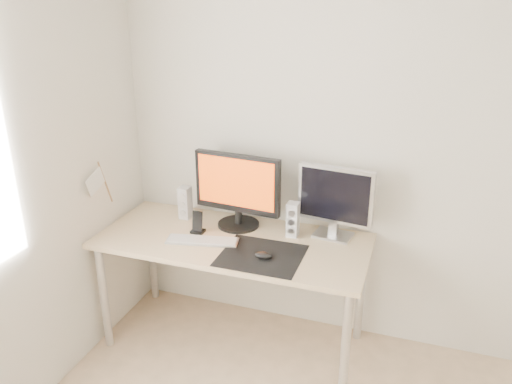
# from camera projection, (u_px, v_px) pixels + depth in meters

# --- Properties ---
(wall_back) EXTENTS (3.50, 0.00, 3.50)m
(wall_back) POSITION_uv_depth(u_px,v_px,m) (409.00, 152.00, 2.81)
(wall_back) COLOR white
(wall_back) RESTS_ON ground
(mousepad) EXTENTS (0.45, 0.40, 0.00)m
(mousepad) POSITION_uv_depth(u_px,v_px,m) (261.00, 255.00, 2.75)
(mousepad) COLOR black
(mousepad) RESTS_ON desk
(mouse) EXTENTS (0.10, 0.06, 0.04)m
(mouse) POSITION_uv_depth(u_px,v_px,m) (263.00, 255.00, 2.71)
(mouse) COLOR black
(mouse) RESTS_ON mousepad
(desk) EXTENTS (1.60, 0.70, 0.73)m
(desk) POSITION_uv_depth(u_px,v_px,m) (233.00, 251.00, 2.98)
(desk) COLOR #D1B587
(desk) RESTS_ON ground
(main_monitor) EXTENTS (0.55, 0.28, 0.47)m
(main_monitor) POSITION_uv_depth(u_px,v_px,m) (237.00, 188.00, 3.02)
(main_monitor) COLOR black
(main_monitor) RESTS_ON desk
(second_monitor) EXTENTS (0.45, 0.19, 0.43)m
(second_monitor) POSITION_uv_depth(u_px,v_px,m) (335.00, 199.00, 2.89)
(second_monitor) COLOR silver
(second_monitor) RESTS_ON desk
(speaker_left) EXTENTS (0.07, 0.08, 0.21)m
(speaker_left) POSITION_uv_depth(u_px,v_px,m) (185.00, 203.00, 3.19)
(speaker_left) COLOR silver
(speaker_left) RESTS_ON desk
(speaker_right) EXTENTS (0.07, 0.08, 0.21)m
(speaker_right) POSITION_uv_depth(u_px,v_px,m) (293.00, 220.00, 2.95)
(speaker_right) COLOR silver
(speaker_right) RESTS_ON desk
(keyboard) EXTENTS (0.44, 0.20, 0.02)m
(keyboard) POSITION_uv_depth(u_px,v_px,m) (202.00, 241.00, 2.91)
(keyboard) COLOR #ADADAF
(keyboard) RESTS_ON desk
(phone_dock) EXTENTS (0.08, 0.07, 0.14)m
(phone_dock) POSITION_uv_depth(u_px,v_px,m) (198.00, 226.00, 3.01)
(phone_dock) COLOR black
(phone_dock) RESTS_ON desk
(pennant) EXTENTS (0.01, 0.23, 0.29)m
(pennant) POSITION_uv_depth(u_px,v_px,m) (99.00, 181.00, 2.94)
(pennant) COLOR #A57F54
(pennant) RESTS_ON wall_left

